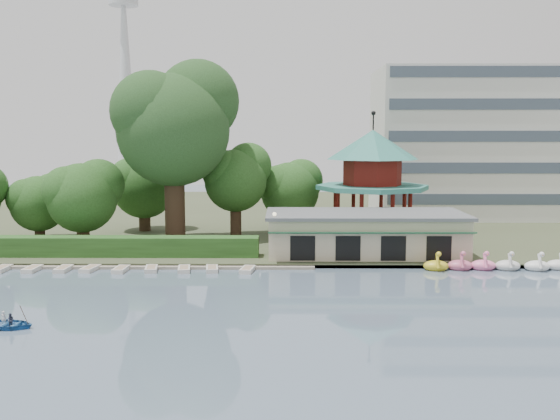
{
  "coord_description": "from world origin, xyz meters",
  "views": [
    {
      "loc": [
        2.43,
        -36.16,
        11.47
      ],
      "look_at": [
        2.0,
        18.0,
        5.0
      ],
      "focal_mm": 40.0,
      "sensor_mm": 36.0,
      "label": 1
    }
  ],
  "objects_px": {
    "dock": "(120,266)",
    "big_tree": "(175,121)",
    "rowboat_with_passengers": "(7,320)",
    "boathouse": "(365,233)",
    "pavilion": "(372,172)"
  },
  "relations": [
    {
      "from": "boathouse",
      "to": "pavilion",
      "type": "distance_m",
      "value": 11.43
    },
    {
      "from": "big_tree",
      "to": "rowboat_with_passengers",
      "type": "xyz_separation_m",
      "value": [
        -5.39,
        -28.18,
        -12.55
      ]
    },
    {
      "from": "pavilion",
      "to": "rowboat_with_passengers",
      "type": "relative_size",
      "value": 2.79
    },
    {
      "from": "dock",
      "to": "big_tree",
      "type": "relative_size",
      "value": 1.79
    },
    {
      "from": "big_tree",
      "to": "rowboat_with_passengers",
      "type": "distance_m",
      "value": 31.31
    },
    {
      "from": "dock",
      "to": "big_tree",
      "type": "xyz_separation_m",
      "value": [
        3.16,
        10.99,
        12.89
      ]
    },
    {
      "from": "rowboat_with_passengers",
      "to": "big_tree",
      "type": "bearing_deg",
      "value": 79.17
    },
    {
      "from": "dock",
      "to": "rowboat_with_passengers",
      "type": "relative_size",
      "value": 7.02
    },
    {
      "from": "big_tree",
      "to": "pavilion",
      "type": "bearing_deg",
      "value": 10.37
    },
    {
      "from": "dock",
      "to": "pavilion",
      "type": "distance_m",
      "value": 29.14
    },
    {
      "from": "dock",
      "to": "big_tree",
      "type": "height_order",
      "value": "big_tree"
    },
    {
      "from": "boathouse",
      "to": "rowboat_with_passengers",
      "type": "xyz_separation_m",
      "value": [
        -24.23,
        -21.96,
        -1.9
      ]
    },
    {
      "from": "dock",
      "to": "boathouse",
      "type": "bearing_deg",
      "value": 12.24
    },
    {
      "from": "pavilion",
      "to": "big_tree",
      "type": "height_order",
      "value": "big_tree"
    },
    {
      "from": "pavilion",
      "to": "dock",
      "type": "bearing_deg",
      "value": -148.34
    }
  ]
}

